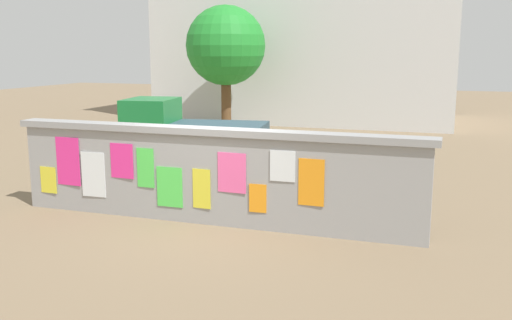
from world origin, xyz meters
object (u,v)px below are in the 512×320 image
object	(u,v)px
person_bystander	(317,166)
tree_roadside	(226,46)
bicycle_far	(337,159)
person_walking	(112,152)
bicycle_near	(227,185)
motorcycle	(346,174)
auto_rickshaw_truck	(188,136)

from	to	relation	value
person_bystander	tree_roadside	bearing A→B (deg)	119.93
bicycle_far	person_walking	distance (m)	5.71
bicycle_near	motorcycle	bearing A→B (deg)	32.52
auto_rickshaw_truck	tree_roadside	distance (m)	7.73
auto_rickshaw_truck	person_bystander	xyz separation A→B (m)	(4.15, -3.23, 0.09)
tree_roadside	auto_rickshaw_truck	bearing A→B (deg)	-75.70
bicycle_far	person_bystander	xyz separation A→B (m)	(0.45, -4.15, 0.62)
bicycle_far	tree_roadside	bearing A→B (deg)	131.61
auto_rickshaw_truck	bicycle_near	bearing A→B (deg)	-51.06
auto_rickshaw_truck	person_bystander	distance (m)	5.26
motorcycle	person_walking	distance (m)	4.99
motorcycle	bicycle_near	size ratio (longest dim) A/B	1.12
auto_rickshaw_truck	person_walking	bearing A→B (deg)	-94.23
person_walking	person_bystander	distance (m)	4.38
motorcycle	person_bystander	xyz separation A→B (m)	(-0.20, -1.98, 0.52)
bicycle_near	person_bystander	distance (m)	2.18
motorcycle	bicycle_near	xyz separation A→B (m)	(-2.20, -1.40, -0.10)
motorcycle	person_bystander	world-z (taller)	person_bystander
bicycle_near	bicycle_far	xyz separation A→B (m)	(1.56, 3.58, 0.00)
motorcycle	bicycle_near	bearing A→B (deg)	-147.48
auto_rickshaw_truck	tree_roadside	size ratio (longest dim) A/B	0.80
bicycle_far	person_walking	bearing A→B (deg)	-133.94
person_bystander	tree_roadside	size ratio (longest dim) A/B	0.34
motorcycle	bicycle_far	world-z (taller)	bicycle_far
auto_rickshaw_truck	bicycle_far	xyz separation A→B (m)	(3.70, 0.92, -0.54)
auto_rickshaw_truck	person_bystander	world-z (taller)	auto_rickshaw_truck
auto_rickshaw_truck	tree_roadside	xyz separation A→B (m)	(-1.82, 7.15, 2.33)
tree_roadside	person_bystander	bearing A→B (deg)	-60.07
bicycle_near	auto_rickshaw_truck	bearing A→B (deg)	128.94
bicycle_far	tree_roadside	size ratio (longest dim) A/B	0.36
auto_rickshaw_truck	bicycle_near	size ratio (longest dim) A/B	2.24
bicycle_far	tree_roadside	xyz separation A→B (m)	(-5.53, 6.22, 2.86)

